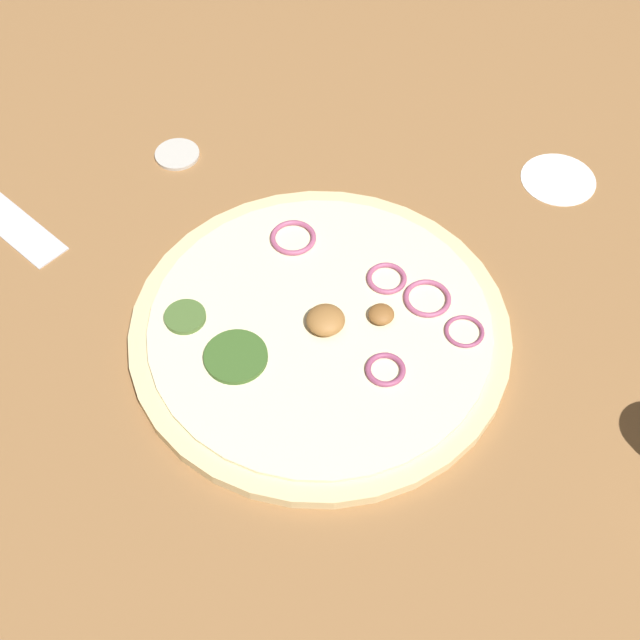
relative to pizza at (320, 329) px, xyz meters
name	(u,v)px	position (x,y,z in m)	size (l,w,h in m)	color
ground_plane	(320,335)	(0.00, 0.00, -0.01)	(3.00, 3.00, 0.00)	olive
pizza	(320,329)	(0.00, 0.00, 0.00)	(0.33, 0.33, 0.03)	beige
loose_cap	(177,153)	(-0.17, -0.21, 0.00)	(0.05, 0.05, 0.01)	beige
flour_patch	(558,179)	(-0.26, 0.16, -0.01)	(0.07, 0.07, 0.00)	white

